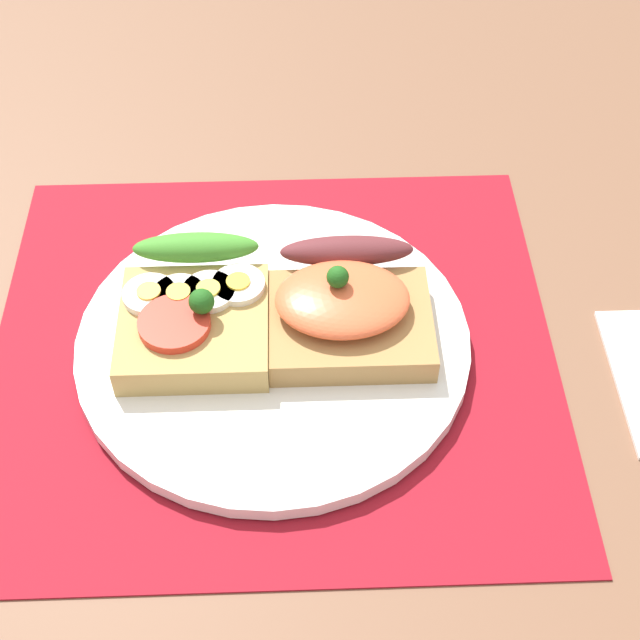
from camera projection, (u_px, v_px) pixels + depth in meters
The scene contains 5 objects.
ground_plane at pixel (275, 365), 62.15cm from camera, with size 120.00×90.00×3.20cm, color brown.
placemat at pixel (274, 348), 60.83cm from camera, with size 36.25×33.38×0.30cm, color maroon.
plate at pixel (273, 342), 60.33cm from camera, with size 25.22×25.22×1.03cm, color white.
sandwich_egg_tomato at pixel (194, 310), 59.38cm from camera, with size 9.33×10.45×4.31cm.
sandwich_salmon at pixel (347, 305), 59.29cm from camera, with size 10.27×9.69×5.12cm.
Camera 1 is at (1.66, -38.75, 47.15)cm, focal length 52.73 mm.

